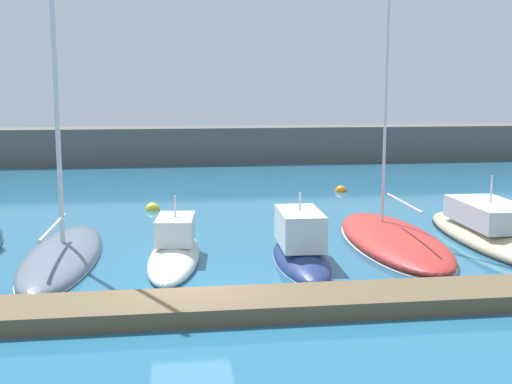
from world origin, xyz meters
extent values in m
plane|color=#236084|center=(0.00, 0.00, 0.00)|extent=(120.00, 120.00, 0.00)
cube|color=brown|center=(0.00, -1.38, 0.24)|extent=(30.22, 2.18, 0.49)
cube|color=#5B5651|center=(0.00, 36.61, 1.49)|extent=(108.00, 3.85, 2.98)
ellipsoid|color=slate|center=(-4.48, 5.24, 0.17)|extent=(2.86, 9.84, 0.93)
ellipsoid|color=silver|center=(-4.48, 5.24, 0.02)|extent=(2.89, 9.94, 0.12)
cylinder|color=silver|center=(-4.48, 5.45, 7.95)|extent=(0.18, 0.18, 14.64)
cylinder|color=silver|center=(-4.53, 3.82, 1.54)|extent=(0.27, 4.39, 0.12)
ellipsoid|color=silver|center=(-0.41, 4.54, 0.15)|extent=(2.51, 7.30, 0.89)
cube|color=silver|center=(-0.35, 5.16, 1.07)|extent=(1.57, 2.45, 0.94)
cube|color=black|center=(-0.30, 5.57, 1.21)|extent=(1.26, 0.70, 0.53)
cylinder|color=silver|center=(-0.35, 5.16, 1.93)|extent=(0.08, 0.08, 0.79)
ellipsoid|color=navy|center=(4.12, 3.67, 0.07)|extent=(2.10, 6.30, 1.01)
ellipsoid|color=silver|center=(4.12, 3.67, 0.02)|extent=(2.12, 6.36, 0.12)
cube|color=silver|center=(4.13, 4.00, 1.22)|extent=(1.60, 2.99, 1.29)
cube|color=black|center=(4.16, 4.64, 1.41)|extent=(1.36, 0.79, 0.72)
cylinder|color=silver|center=(4.13, 4.00, 2.20)|extent=(0.08, 0.08, 0.66)
ellipsoid|color=#B72D28|center=(8.38, 5.99, 0.20)|extent=(3.86, 10.52, 0.91)
ellipsoid|color=silver|center=(8.38, 5.99, 0.02)|extent=(3.89, 10.63, 0.12)
cylinder|color=silver|center=(8.45, 7.51, 8.68)|extent=(0.12, 0.12, 16.05)
cylinder|color=silver|center=(8.33, 4.74, 1.93)|extent=(0.26, 4.15, 0.08)
ellipsoid|color=beige|center=(12.49, 5.81, 0.18)|extent=(3.06, 10.50, 1.05)
ellipsoid|color=black|center=(12.49, 5.81, 0.02)|extent=(3.09, 10.61, 0.12)
cube|color=silver|center=(12.49, 5.94, 1.16)|extent=(2.32, 4.47, 0.92)
cube|color=black|center=(12.54, 7.39, 1.30)|extent=(2.00, 1.16, 0.52)
cylinder|color=silver|center=(12.49, 5.94, 2.18)|extent=(0.08, 0.08, 1.11)
sphere|color=orange|center=(9.92, 19.57, 0.00)|extent=(0.75, 0.75, 0.75)
sphere|color=yellow|center=(-1.36, 15.02, 0.00)|extent=(0.76, 0.76, 0.76)
camera|label=1|loc=(-0.70, -19.08, 6.28)|focal=46.37mm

